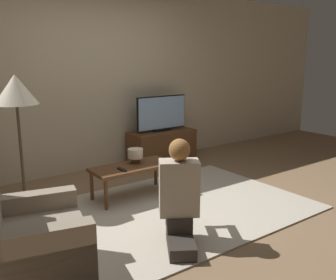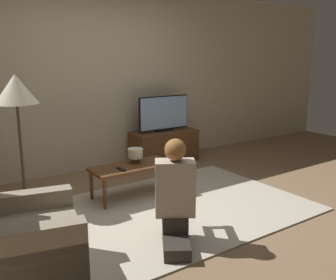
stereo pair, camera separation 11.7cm
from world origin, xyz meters
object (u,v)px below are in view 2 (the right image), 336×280
armchair (22,243)px  person_kneeling (175,193)px  tv (164,113)px  floor_lamp (16,95)px  table_lamp (135,154)px  coffee_table (132,169)px

armchair → person_kneeling: armchair is taller
tv → floor_lamp: 2.39m
tv → table_lamp: size_ratio=4.82×
armchair → table_lamp: size_ratio=5.38×
tv → person_kneeling: 2.63m
coffee_table → armchair: bearing=-144.6°
person_kneeling → table_lamp: (0.32, 1.26, 0.03)m
armchair → person_kneeling: bearing=-83.5°
coffee_table → person_kneeling: (-0.24, -1.18, 0.12)m
floor_lamp → table_lamp: (1.21, -0.30, -0.74)m
armchair → table_lamp: bearing=-41.9°
tv → armchair: bearing=-141.5°
tv → armchair: (-2.62, -2.09, -0.46)m
tv → coffee_table: bearing=-137.7°
tv → person_kneeling: tv is taller
floor_lamp → person_kneeling: floor_lamp is taller
tv → floor_lamp: size_ratio=0.60×
armchair → table_lamp: (1.57, 1.13, 0.18)m
floor_lamp → armchair: size_ratio=1.49×
coffee_table → table_lamp: table_lamp is taller
tv → armchair: size_ratio=0.90×
coffee_table → table_lamp: 0.19m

